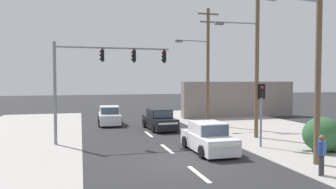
{
  "coord_description": "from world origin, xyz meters",
  "views": [
    {
      "loc": [
        -4.56,
        -14.22,
        3.79
      ],
      "look_at": [
        0.33,
        4.0,
        2.94
      ],
      "focal_mm": 35.0,
      "sensor_mm": 36.0,
      "label": 1
    }
  ],
  "objects_px": {
    "utility_pole_background_right": "(206,63)",
    "sedan_crossing_left": "(109,116)",
    "pedestal_signal_right_kerb": "(261,104)",
    "traffic_signal_mast": "(97,70)",
    "pedestrian_at_kerb": "(322,153)",
    "sedan_oncoming_mid": "(208,138)",
    "utility_pole_midground_right": "(255,53)",
    "sedan_oncoming_near": "(160,120)",
    "utility_pole_foreground_right": "(316,44)"
  },
  "relations": [
    {
      "from": "sedan_oncoming_mid",
      "to": "sedan_oncoming_near",
      "type": "distance_m",
      "value": 8.2
    },
    {
      "from": "utility_pole_foreground_right",
      "to": "sedan_oncoming_near",
      "type": "xyz_separation_m",
      "value": [
        -4.22,
        11.9,
        -4.67
      ]
    },
    {
      "from": "utility_pole_midground_right",
      "to": "pedestal_signal_right_kerb",
      "type": "xyz_separation_m",
      "value": [
        -1.2,
        -2.81,
        -3.09
      ]
    },
    {
      "from": "traffic_signal_mast",
      "to": "pedestal_signal_right_kerb",
      "type": "relative_size",
      "value": 1.94
    },
    {
      "from": "sedan_oncoming_mid",
      "to": "pedestrian_at_kerb",
      "type": "relative_size",
      "value": 2.61
    },
    {
      "from": "utility_pole_foreground_right",
      "to": "pedestal_signal_right_kerb",
      "type": "xyz_separation_m",
      "value": [
        -0.28,
        3.98,
        -2.96
      ]
    },
    {
      "from": "pedestrian_at_kerb",
      "to": "traffic_signal_mast",
      "type": "bearing_deg",
      "value": 131.5
    },
    {
      "from": "utility_pole_foreground_right",
      "to": "pedestal_signal_right_kerb",
      "type": "relative_size",
      "value": 2.81
    },
    {
      "from": "sedan_crossing_left",
      "to": "pedestrian_at_kerb",
      "type": "distance_m",
      "value": 18.5
    },
    {
      "from": "traffic_signal_mast",
      "to": "pedestrian_at_kerb",
      "type": "height_order",
      "value": "traffic_signal_mast"
    },
    {
      "from": "utility_pole_midground_right",
      "to": "traffic_signal_mast",
      "type": "xyz_separation_m",
      "value": [
        -9.98,
        0.93,
        -1.16
      ]
    },
    {
      "from": "sedan_oncoming_mid",
      "to": "sedan_crossing_left",
      "type": "bearing_deg",
      "value": 108.97
    },
    {
      "from": "pedestal_signal_right_kerb",
      "to": "utility_pole_foreground_right",
      "type": "bearing_deg",
      "value": -85.91
    },
    {
      "from": "utility_pole_background_right",
      "to": "sedan_oncoming_mid",
      "type": "height_order",
      "value": "utility_pole_background_right"
    },
    {
      "from": "utility_pole_midground_right",
      "to": "sedan_oncoming_near",
      "type": "bearing_deg",
      "value": 135.15
    },
    {
      "from": "utility_pole_background_right",
      "to": "traffic_signal_mast",
      "type": "distance_m",
      "value": 10.56
    },
    {
      "from": "pedestal_signal_right_kerb",
      "to": "utility_pole_background_right",
      "type": "bearing_deg",
      "value": 87.98
    },
    {
      "from": "utility_pole_midground_right",
      "to": "pedestrian_at_kerb",
      "type": "xyz_separation_m",
      "value": [
        -1.81,
        -8.31,
        -4.58
      ]
    },
    {
      "from": "pedestal_signal_right_kerb",
      "to": "sedan_oncoming_mid",
      "type": "bearing_deg",
      "value": -175.64
    },
    {
      "from": "sedan_oncoming_mid",
      "to": "sedan_crossing_left",
      "type": "height_order",
      "value": "same"
    },
    {
      "from": "utility_pole_background_right",
      "to": "pedestal_signal_right_kerb",
      "type": "height_order",
      "value": "utility_pole_background_right"
    },
    {
      "from": "utility_pole_midground_right",
      "to": "sedan_crossing_left",
      "type": "distance_m",
      "value": 13.27
    },
    {
      "from": "utility_pole_foreground_right",
      "to": "sedan_crossing_left",
      "type": "distance_m",
      "value": 18.08
    },
    {
      "from": "utility_pole_background_right",
      "to": "sedan_oncoming_mid",
      "type": "relative_size",
      "value": 2.27
    },
    {
      "from": "sedan_crossing_left",
      "to": "traffic_signal_mast",
      "type": "bearing_deg",
      "value": -99.93
    },
    {
      "from": "traffic_signal_mast",
      "to": "sedan_crossing_left",
      "type": "distance_m",
      "value": 8.88
    },
    {
      "from": "utility_pole_foreground_right",
      "to": "traffic_signal_mast",
      "type": "xyz_separation_m",
      "value": [
        -9.06,
        7.72,
        -1.02
      ]
    },
    {
      "from": "pedestal_signal_right_kerb",
      "to": "sedan_oncoming_mid",
      "type": "distance_m",
      "value": 3.7
    },
    {
      "from": "utility_pole_foreground_right",
      "to": "pedestrian_at_kerb",
      "type": "xyz_separation_m",
      "value": [
        -0.89,
        -1.51,
        -4.45
      ]
    },
    {
      "from": "traffic_signal_mast",
      "to": "utility_pole_foreground_right",
      "type": "bearing_deg",
      "value": -40.43
    },
    {
      "from": "utility_pole_background_right",
      "to": "sedan_crossing_left",
      "type": "bearing_deg",
      "value": 160.86
    },
    {
      "from": "sedan_crossing_left",
      "to": "pedestrian_at_kerb",
      "type": "height_order",
      "value": "pedestrian_at_kerb"
    },
    {
      "from": "pedestal_signal_right_kerb",
      "to": "pedestrian_at_kerb",
      "type": "distance_m",
      "value": 5.73
    },
    {
      "from": "utility_pole_foreground_right",
      "to": "utility_pole_midground_right",
      "type": "distance_m",
      "value": 6.85
    },
    {
      "from": "utility_pole_foreground_right",
      "to": "utility_pole_background_right",
      "type": "height_order",
      "value": "utility_pole_foreground_right"
    },
    {
      "from": "sedan_oncoming_mid",
      "to": "sedan_oncoming_near",
      "type": "relative_size",
      "value": 0.98
    },
    {
      "from": "traffic_signal_mast",
      "to": "sedan_crossing_left",
      "type": "height_order",
      "value": "traffic_signal_mast"
    },
    {
      "from": "utility_pole_midground_right",
      "to": "pedestrian_at_kerb",
      "type": "height_order",
      "value": "utility_pole_midground_right"
    },
    {
      "from": "sedan_oncoming_mid",
      "to": "sedan_crossing_left",
      "type": "xyz_separation_m",
      "value": [
        -4.11,
        11.97,
        0.0
      ]
    },
    {
      "from": "pedestal_signal_right_kerb",
      "to": "sedan_oncoming_near",
      "type": "relative_size",
      "value": 0.82
    },
    {
      "from": "traffic_signal_mast",
      "to": "utility_pole_background_right",
      "type": "bearing_deg",
      "value": 30.26
    },
    {
      "from": "utility_pole_background_right",
      "to": "pedestal_signal_right_kerb",
      "type": "relative_size",
      "value": 2.7
    },
    {
      "from": "utility_pole_midground_right",
      "to": "utility_pole_background_right",
      "type": "xyz_separation_m",
      "value": [
        -0.88,
        6.23,
        -0.33
      ]
    },
    {
      "from": "utility_pole_midground_right",
      "to": "sedan_crossing_left",
      "type": "height_order",
      "value": "utility_pole_midground_right"
    },
    {
      "from": "traffic_signal_mast",
      "to": "pedestrian_at_kerb",
      "type": "bearing_deg",
      "value": -48.5
    },
    {
      "from": "utility_pole_midground_right",
      "to": "pedestrian_at_kerb",
      "type": "relative_size",
      "value": 6.31
    },
    {
      "from": "pedestal_signal_right_kerb",
      "to": "sedan_crossing_left",
      "type": "height_order",
      "value": "pedestal_signal_right_kerb"
    },
    {
      "from": "pedestal_signal_right_kerb",
      "to": "sedan_crossing_left",
      "type": "xyz_separation_m",
      "value": [
        -7.38,
        11.72,
        -1.71
      ]
    },
    {
      "from": "pedestal_signal_right_kerb",
      "to": "utility_pole_midground_right",
      "type": "bearing_deg",
      "value": 66.82
    },
    {
      "from": "pedestal_signal_right_kerb",
      "to": "sedan_oncoming_near",
      "type": "distance_m",
      "value": 9.01
    }
  ]
}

